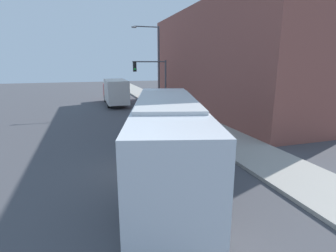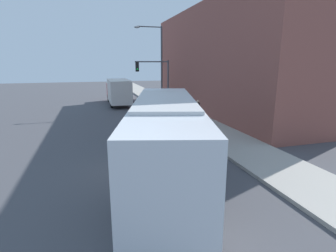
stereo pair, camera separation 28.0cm
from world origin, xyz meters
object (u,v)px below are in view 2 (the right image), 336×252
city_bus (165,132)px  pedestrian_near_corner (198,111)px  street_lamp (158,60)px  traffic_light_pole (156,76)px  parking_meter (188,112)px  fire_hydrant (209,131)px  delivery_truck (118,91)px

city_bus → pedestrian_near_corner: 9.98m
street_lamp → pedestrian_near_corner: size_ratio=4.51×
traffic_light_pole → parking_meter: (1.02, -5.90, -2.47)m
fire_hydrant → parking_meter: (0.00, 3.99, 0.54)m
street_lamp → pedestrian_near_corner: street_lamp is taller
traffic_light_pole → street_lamp: size_ratio=0.59×
parking_meter → pedestrian_near_corner: bearing=0.5°
pedestrian_near_corner → city_bus: bearing=-120.6°
city_bus → fire_hydrant: bearing=62.4°
traffic_light_pole → pedestrian_near_corner: 6.64m
traffic_light_pole → city_bus: bearing=-102.5°
city_bus → fire_hydrant: (4.23, 4.56, -1.42)m
street_lamp → pedestrian_near_corner: 9.55m
traffic_light_pole → street_lamp: bearing=71.7°
delivery_truck → traffic_light_pole: 7.26m
parking_meter → street_lamp: street_lamp is taller
pedestrian_near_corner → parking_meter: bearing=-179.5°
city_bus → pedestrian_near_corner: (5.07, 8.56, -0.86)m
delivery_truck → fire_hydrant: bearing=-75.9°
fire_hydrant → pedestrian_near_corner: 4.12m
traffic_light_pole → pedestrian_near_corner: (1.86, -5.89, -2.44)m
city_bus → pedestrian_near_corner: bearing=74.6°
city_bus → street_lamp: 17.96m
delivery_truck → pedestrian_near_corner: size_ratio=4.28×
delivery_truck → street_lamp: (3.96, -3.54, 3.44)m
city_bus → fire_hydrant: 6.38m
delivery_truck → traffic_light_pole: traffic_light_pole is taller
fire_hydrant → traffic_light_pole: (-1.02, 9.89, 3.01)m
parking_meter → pedestrian_near_corner: 0.84m
city_bus → traffic_light_pole: size_ratio=2.31×
fire_hydrant → parking_meter: size_ratio=0.56×
pedestrian_near_corner → traffic_light_pole: bearing=107.5°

